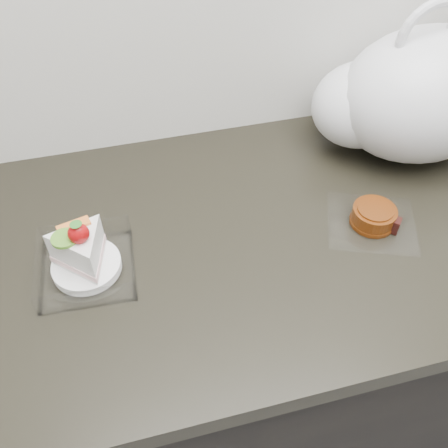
% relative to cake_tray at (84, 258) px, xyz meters
% --- Properties ---
extents(counter, '(2.04, 0.64, 0.90)m').
position_rel_cake_tray_xyz_m(counter, '(0.40, 0.02, -0.48)').
color(counter, black).
rests_on(counter, ground).
extents(cake_tray, '(0.16, 0.16, 0.12)m').
position_rel_cake_tray_xyz_m(cake_tray, '(0.00, 0.00, 0.00)').
color(cake_tray, white).
rests_on(cake_tray, counter).
extents(mooncake_wrap, '(0.20, 0.19, 0.04)m').
position_rel_cake_tray_xyz_m(mooncake_wrap, '(0.51, -0.02, -0.02)').
color(mooncake_wrap, white).
rests_on(mooncake_wrap, counter).
extents(plastic_bag, '(0.41, 0.32, 0.32)m').
position_rel_cake_tray_xyz_m(plastic_bag, '(0.66, 0.17, 0.09)').
color(plastic_bag, silver).
rests_on(plastic_bag, counter).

